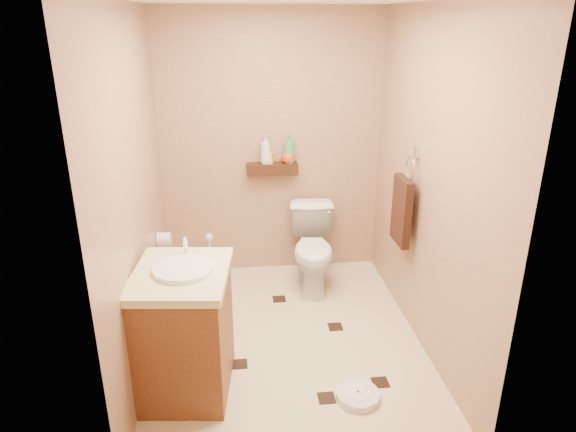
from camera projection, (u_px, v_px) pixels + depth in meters
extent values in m
plane|color=beige|center=(287.00, 340.00, 3.91)|extent=(2.50, 2.50, 0.00)
cube|color=#A67F5F|center=(271.00, 147.00, 4.63)|extent=(2.00, 0.04, 2.40)
cube|color=#A67F5F|center=(316.00, 277.00, 2.32)|extent=(2.00, 0.04, 2.40)
cube|color=#A67F5F|center=(136.00, 196.00, 3.37)|extent=(0.04, 2.50, 2.40)
cube|color=#A67F5F|center=(429.00, 185.00, 3.58)|extent=(0.04, 2.50, 2.40)
cube|color=#361B0E|center=(272.00, 169.00, 4.63)|extent=(0.46, 0.14, 0.10)
cube|color=black|center=(240.00, 364.00, 3.63)|extent=(0.11, 0.11, 0.01)
cube|color=black|center=(335.00, 327.00, 4.07)|extent=(0.11, 0.11, 0.01)
cube|color=black|center=(326.00, 398.00, 3.31)|extent=(0.11, 0.11, 0.01)
cube|color=black|center=(212.00, 308.00, 4.33)|extent=(0.11, 0.11, 0.01)
cube|color=black|center=(380.00, 382.00, 3.45)|extent=(0.11, 0.11, 0.01)
cube|color=black|center=(279.00, 299.00, 4.47)|extent=(0.11, 0.11, 0.01)
imported|color=white|center=(313.00, 249.00, 4.59)|extent=(0.46, 0.73, 0.72)
cube|color=brown|center=(186.00, 334.00, 3.29)|extent=(0.60, 0.71, 0.80)
cube|color=beige|center=(181.00, 275.00, 3.13)|extent=(0.65, 0.76, 0.05)
cylinder|color=white|center=(184.00, 270.00, 3.12)|extent=(0.37, 0.37, 0.05)
cylinder|color=silver|center=(186.00, 245.00, 3.31)|extent=(0.03, 0.03, 0.12)
cylinder|color=silver|center=(358.00, 396.00, 3.30)|extent=(0.34, 0.34, 0.05)
cylinder|color=white|center=(358.00, 392.00, 3.29)|extent=(0.17, 0.17, 0.01)
cylinder|color=#196566|center=(211.00, 272.00, 4.82)|extent=(0.10, 0.10, 0.11)
cylinder|color=silver|center=(210.00, 252.00, 4.74)|extent=(0.02, 0.02, 0.32)
sphere|color=silver|center=(209.00, 237.00, 4.69)|extent=(0.08, 0.08, 0.08)
cube|color=silver|center=(417.00, 152.00, 3.75)|extent=(0.03, 0.06, 0.08)
torus|color=silver|center=(410.00, 168.00, 3.79)|extent=(0.02, 0.19, 0.19)
cube|color=#34170F|center=(402.00, 211.00, 3.90)|extent=(0.06, 0.30, 0.52)
cylinder|color=silver|center=(164.00, 239.00, 4.20)|extent=(0.11, 0.11, 0.11)
cylinder|color=silver|center=(158.00, 233.00, 4.17)|extent=(0.04, 0.02, 0.02)
imported|color=beige|center=(266.00, 149.00, 4.55)|extent=(0.14, 0.14, 0.26)
imported|color=gold|center=(270.00, 155.00, 4.58)|extent=(0.09, 0.09, 0.15)
imported|color=red|center=(288.00, 155.00, 4.59)|extent=(0.16, 0.16, 0.16)
imported|color=green|center=(289.00, 149.00, 4.58)|extent=(0.12, 0.12, 0.26)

